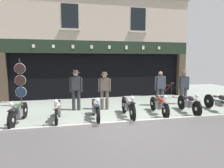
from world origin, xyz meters
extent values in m
cube|color=gray|center=(0.00, 5.00, -0.04)|extent=(22.84, 10.00, 0.08)
cube|color=#A9A09D|center=(0.00, 0.08, 0.01)|extent=(22.84, 0.16, 0.18)
cube|color=black|center=(0.00, 7.30, 1.30)|extent=(9.97, 4.00, 2.60)
cube|color=#4C3D2D|center=(-5.20, 5.18, 1.30)|extent=(0.44, 0.36, 2.60)
cube|color=#4C3D2D|center=(5.20, 5.18, 1.30)|extent=(0.44, 0.36, 2.60)
cube|color=black|center=(0.00, 5.55, 1.43)|extent=(9.54, 0.03, 2.18)
cube|color=black|center=(0.00, 5.12, 2.95)|extent=(10.84, 0.24, 0.70)
cube|color=silver|center=(-3.57, 4.99, 2.95)|extent=(0.14, 0.03, 0.17)
cube|color=silver|center=(-2.57, 4.99, 2.95)|extent=(0.14, 0.03, 0.16)
cube|color=silver|center=(-1.54, 4.99, 2.95)|extent=(0.14, 0.03, 0.19)
cube|color=silver|center=(-0.51, 4.99, 2.95)|extent=(0.14, 0.03, 0.18)
cube|color=silver|center=(0.50, 4.99, 2.95)|extent=(0.14, 0.03, 0.19)
cube|color=silver|center=(1.52, 4.99, 2.95)|extent=(0.14, 0.03, 0.21)
cube|color=silver|center=(2.55, 4.99, 2.95)|extent=(0.14, 0.03, 0.22)
cube|color=silver|center=(3.57, 4.99, 2.95)|extent=(0.14, 0.03, 0.17)
cube|color=#BFAD99|center=(0.00, 5.20, 4.56)|extent=(10.84, 0.40, 2.52)
cube|color=black|center=(-1.66, 4.99, 4.56)|extent=(0.90, 0.02, 1.30)
cube|color=#BFAD99|center=(-1.66, 4.95, 3.86)|extent=(1.10, 0.12, 0.10)
cube|color=black|center=(2.22, 4.99, 4.56)|extent=(0.90, 0.02, 1.30)
cube|color=#BFAD99|center=(2.22, 4.95, 3.86)|extent=(1.10, 0.12, 0.10)
cylinder|color=black|center=(-3.71, 0.32, 0.31)|extent=(0.14, 0.62, 0.62)
cylinder|color=silver|center=(-3.71, 0.32, 0.31)|extent=(0.11, 0.15, 0.14)
cylinder|color=black|center=(-3.56, 1.65, 0.31)|extent=(0.15, 0.62, 0.62)
cylinder|color=silver|center=(-3.56, 1.65, 0.31)|extent=(0.12, 0.15, 0.14)
cube|color=black|center=(-3.64, 0.99, 0.43)|extent=(0.21, 1.23, 0.07)
cube|color=slate|center=(-3.64, 0.99, 0.36)|extent=(0.23, 0.34, 0.26)
ellipsoid|color=#2D482B|center=(-3.65, 0.83, 0.63)|extent=(0.27, 0.48, 0.20)
ellipsoid|color=#38281E|center=(-3.61, 1.22, 0.61)|extent=(0.23, 0.32, 0.10)
cube|color=black|center=(-3.71, 0.32, 0.64)|extent=(0.14, 0.37, 0.04)
sphere|color=silver|center=(-3.70, 0.38, 0.81)|extent=(0.15, 0.15, 0.15)
cylinder|color=silver|center=(-3.70, 0.38, 0.89)|extent=(0.62, 0.09, 0.02)
cylinder|color=silver|center=(-3.71, 0.36, 0.60)|extent=(0.07, 0.28, 0.60)
cylinder|color=black|center=(-2.33, 0.31, 0.32)|extent=(0.10, 0.64, 0.64)
cylinder|color=silver|center=(-2.33, 0.31, 0.32)|extent=(0.11, 0.14, 0.14)
cylinder|color=black|center=(-2.27, 1.64, 0.32)|extent=(0.11, 0.64, 0.64)
cylinder|color=silver|center=(-2.27, 1.64, 0.32)|extent=(0.12, 0.14, 0.14)
cube|color=gray|center=(-2.30, 0.97, 0.44)|extent=(0.12, 1.22, 0.07)
cube|color=slate|center=(-2.30, 0.97, 0.37)|extent=(0.21, 0.33, 0.26)
ellipsoid|color=#ADA08D|center=(-2.31, 0.82, 0.64)|extent=(0.24, 0.47, 0.20)
ellipsoid|color=#38281E|center=(-2.29, 1.21, 0.62)|extent=(0.21, 0.31, 0.10)
cube|color=gray|center=(-2.33, 0.31, 0.66)|extent=(0.12, 0.36, 0.04)
sphere|color=silver|center=(-2.33, 0.37, 0.82)|extent=(0.15, 0.15, 0.15)
cylinder|color=silver|center=(-2.33, 0.37, 0.90)|extent=(0.62, 0.05, 0.02)
cylinder|color=silver|center=(-2.33, 0.35, 0.61)|extent=(0.05, 0.28, 0.61)
cylinder|color=black|center=(-0.95, 0.23, 0.32)|extent=(0.09, 0.65, 0.65)
cylinder|color=silver|center=(-0.95, 0.23, 0.32)|extent=(0.10, 0.15, 0.14)
cylinder|color=black|center=(-0.91, 1.58, 0.32)|extent=(0.10, 0.65, 0.65)
cylinder|color=silver|center=(-0.91, 1.58, 0.32)|extent=(0.11, 0.15, 0.14)
cube|color=#21304A|center=(-0.93, 0.90, 0.44)|extent=(0.11, 1.25, 0.07)
cube|color=slate|center=(-0.93, 0.90, 0.37)|extent=(0.21, 0.33, 0.26)
ellipsoid|color=#AD9D91|center=(-0.93, 0.74, 0.64)|extent=(0.23, 0.47, 0.20)
ellipsoid|color=#38281E|center=(-0.92, 1.15, 0.62)|extent=(0.21, 0.31, 0.10)
cube|color=#21304A|center=(-0.95, 0.23, 0.67)|extent=(0.11, 0.36, 0.04)
sphere|color=silver|center=(-0.95, 0.29, 0.82)|extent=(0.15, 0.15, 0.15)
cylinder|color=silver|center=(-0.95, 0.29, 0.90)|extent=(0.62, 0.04, 0.02)
cylinder|color=silver|center=(-0.95, 0.27, 0.61)|extent=(0.04, 0.26, 0.61)
cylinder|color=black|center=(0.31, 0.26, 0.34)|extent=(0.11, 0.68, 0.67)
cylinder|color=silver|center=(0.31, 0.26, 0.34)|extent=(0.11, 0.15, 0.15)
cylinder|color=black|center=(0.40, 1.60, 0.34)|extent=(0.12, 0.68, 0.67)
cylinder|color=silver|center=(0.40, 1.60, 0.34)|extent=(0.12, 0.16, 0.15)
cube|color=black|center=(0.36, 0.93, 0.46)|extent=(0.15, 1.24, 0.07)
cube|color=slate|center=(0.36, 0.93, 0.39)|extent=(0.22, 0.33, 0.26)
ellipsoid|color=gray|center=(0.35, 0.77, 0.66)|extent=(0.25, 0.47, 0.20)
ellipsoid|color=#38281E|center=(0.37, 1.17, 0.64)|extent=(0.22, 0.31, 0.10)
cube|color=black|center=(0.31, 0.26, 0.69)|extent=(0.12, 0.37, 0.04)
sphere|color=silver|center=(0.32, 0.32, 0.84)|extent=(0.15, 0.15, 0.15)
cylinder|color=silver|center=(0.32, 0.32, 0.92)|extent=(0.62, 0.06, 0.02)
cylinder|color=silver|center=(0.32, 0.30, 0.63)|extent=(0.05, 0.24, 0.62)
cylinder|color=black|center=(1.66, 0.35, 0.30)|extent=(0.11, 0.61, 0.61)
cylinder|color=silver|center=(1.66, 0.35, 0.30)|extent=(0.11, 0.14, 0.13)
cylinder|color=black|center=(1.76, 1.70, 0.30)|extent=(0.12, 0.61, 0.61)
cylinder|color=silver|center=(1.76, 1.70, 0.30)|extent=(0.12, 0.14, 0.13)
cube|color=gray|center=(1.71, 1.02, 0.42)|extent=(0.16, 1.24, 0.07)
cube|color=slate|center=(1.71, 1.02, 0.35)|extent=(0.22, 0.33, 0.26)
ellipsoid|color=maroon|center=(1.70, 0.86, 0.62)|extent=(0.25, 0.47, 0.20)
ellipsoid|color=#38281E|center=(1.73, 1.27, 0.60)|extent=(0.22, 0.31, 0.10)
cube|color=gray|center=(1.66, 0.35, 0.63)|extent=(0.13, 0.37, 0.04)
sphere|color=silver|center=(1.67, 0.41, 0.80)|extent=(0.15, 0.15, 0.15)
cylinder|color=silver|center=(1.67, 0.41, 0.88)|extent=(0.62, 0.07, 0.02)
cylinder|color=silver|center=(1.66, 0.39, 0.59)|extent=(0.05, 0.23, 0.62)
cylinder|color=black|center=(2.97, 0.30, 0.32)|extent=(0.13, 0.64, 0.64)
cylinder|color=silver|center=(2.97, 0.30, 0.32)|extent=(0.11, 0.15, 0.14)
cylinder|color=black|center=(3.10, 1.60, 0.32)|extent=(0.14, 0.64, 0.64)
cylinder|color=silver|center=(3.10, 1.60, 0.32)|extent=(0.12, 0.15, 0.14)
cube|color=gray|center=(3.03, 0.95, 0.44)|extent=(0.18, 1.20, 0.07)
cube|color=slate|center=(3.03, 0.95, 0.37)|extent=(0.23, 0.34, 0.26)
ellipsoid|color=#2A222A|center=(3.02, 0.79, 0.64)|extent=(0.26, 0.48, 0.20)
ellipsoid|color=#38281E|center=(3.06, 1.18, 0.62)|extent=(0.23, 0.32, 0.10)
cube|color=gray|center=(2.97, 0.30, 0.66)|extent=(0.13, 0.37, 0.04)
sphere|color=silver|center=(2.98, 0.36, 0.82)|extent=(0.15, 0.15, 0.15)
cylinder|color=silver|center=(2.98, 0.36, 0.90)|extent=(0.62, 0.08, 0.02)
cylinder|color=silver|center=(2.98, 0.34, 0.61)|extent=(0.06, 0.26, 0.61)
cylinder|color=black|center=(4.48, 1.55, 0.32)|extent=(0.11, 0.64, 0.64)
cylinder|color=silver|center=(4.48, 1.55, 0.32)|extent=(0.12, 0.15, 0.14)
cube|color=#193528|center=(4.45, 0.85, 0.44)|extent=(0.13, 1.30, 0.07)
cube|color=slate|center=(4.45, 0.85, 0.37)|extent=(0.22, 0.33, 0.26)
ellipsoid|color=black|center=(4.44, 0.68, 0.64)|extent=(0.24, 0.47, 0.20)
ellipsoid|color=#38281E|center=(4.46, 1.10, 0.62)|extent=(0.21, 0.31, 0.10)
cylinder|color=#2D2D33|center=(-1.44, 2.49, 0.46)|extent=(0.15, 0.15, 0.91)
cylinder|color=#2D2D33|center=(-1.66, 2.51, 0.46)|extent=(0.15, 0.15, 0.91)
cube|color=#2D2D33|center=(-1.55, 2.50, 1.19)|extent=(0.40, 0.26, 0.60)
cube|color=white|center=(-1.54, 2.61, 1.27)|extent=(0.14, 0.03, 0.34)
cube|color=brown|center=(-1.54, 2.63, 1.25)|extent=(0.05, 0.02, 0.31)
cylinder|color=#2D2D33|center=(-1.32, 2.47, 1.13)|extent=(0.09, 0.09, 0.65)
cylinder|color=#2D2D33|center=(-1.79, 2.52, 1.13)|extent=(0.09, 0.09, 0.65)
sphere|color=tan|center=(-1.55, 2.50, 1.61)|extent=(0.20, 0.20, 0.20)
cylinder|color=#4C4238|center=(-1.55, 2.50, 1.66)|extent=(0.35, 0.35, 0.01)
cylinder|color=#4C4238|center=(-1.55, 2.50, 1.72)|extent=(0.22, 0.22, 0.11)
cylinder|color=brown|center=(-0.20, 2.33, 0.44)|extent=(0.15, 0.15, 0.88)
cylinder|color=brown|center=(-0.41, 2.36, 0.44)|extent=(0.15, 0.15, 0.88)
cube|color=brown|center=(-0.31, 2.34, 1.14)|extent=(0.40, 0.26, 0.56)
cube|color=silver|center=(-0.29, 2.46, 1.21)|extent=(0.14, 0.04, 0.31)
cube|color=#47234C|center=(-0.29, 2.47, 1.20)|extent=(0.05, 0.02, 0.29)
cylinder|color=brown|center=(-0.07, 2.31, 1.10)|extent=(0.09, 0.09, 0.56)
cylinder|color=brown|center=(-0.54, 2.37, 1.10)|extent=(0.09, 0.09, 0.56)
sphere|color=tan|center=(-0.31, 2.34, 1.53)|extent=(0.19, 0.19, 0.19)
cylinder|color=brown|center=(-0.31, 2.34, 1.58)|extent=(0.33, 0.33, 0.01)
cylinder|color=brown|center=(-0.31, 2.34, 1.63)|extent=(0.20, 0.20, 0.11)
cylinder|color=#3D424C|center=(2.60, 2.53, 0.43)|extent=(0.15, 0.15, 0.86)
cylinder|color=#3D424C|center=(2.38, 2.53, 0.43)|extent=(0.15, 0.15, 0.86)
cube|color=#3D424C|center=(2.49, 2.53, 1.15)|extent=(0.38, 0.22, 0.62)
cube|color=silver|center=(2.49, 2.64, 1.22)|extent=(0.14, 0.02, 0.35)
cube|color=brown|center=(2.49, 2.66, 1.21)|extent=(0.05, 0.01, 0.32)
cylinder|color=#3D424C|center=(2.72, 2.53, 1.09)|extent=(0.09, 0.09, 0.65)
cylinder|color=#3D424C|center=(2.25, 2.53, 1.09)|extent=(0.09, 0.09, 0.65)
sphere|color=#9E7A5B|center=(2.49, 2.53, 1.57)|extent=(0.20, 0.20, 0.20)
cylinder|color=#3D424C|center=(3.88, 2.52, 0.44)|extent=(0.15, 0.15, 0.88)
cylinder|color=#3D424C|center=(3.67, 2.57, 0.44)|extent=(0.15, 0.15, 0.88)
cube|color=#3D424C|center=(3.77, 2.54, 1.14)|extent=(0.42, 0.29, 0.56)
cube|color=silver|center=(3.80, 2.66, 1.21)|extent=(0.14, 0.05, 0.31)
cube|color=maroon|center=(3.80, 2.67, 1.20)|extent=(0.05, 0.02, 0.29)
cylinder|color=#3D424C|center=(4.00, 2.50, 1.05)|extent=(0.09, 0.09, 0.65)
cylinder|color=#3D424C|center=(3.54, 2.59, 1.05)|extent=(0.09, 0.09, 0.65)
sphere|color=#9E7A5B|center=(3.77, 2.54, 1.53)|extent=(0.21, 0.21, 0.21)
cylinder|color=#7F705B|center=(3.77, 2.54, 1.59)|extent=(0.36, 0.36, 0.01)
cylinder|color=#7F705B|center=(3.77, 2.54, 1.65)|extent=(0.22, 0.22, 0.12)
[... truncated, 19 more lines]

